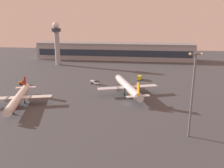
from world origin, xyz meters
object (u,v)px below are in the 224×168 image
control_tower (57,40)px  fuel_truck (95,82)px  maintenance_van (22,83)px  airplane_taxiway_distant (19,98)px  airplane_near_gate (128,87)px  apron_light_west (193,91)px  catering_truck (140,78)px

control_tower → fuel_truck: (46.17, -59.69, -20.30)m
maintenance_van → airplane_taxiway_distant: bearing=-7.3°
airplane_near_gate → maintenance_van: 68.45m
control_tower → apron_light_west: size_ratio=1.25×
catering_truck → fuel_truck: (-27.87, -14.70, -0.21)m
control_tower → fuel_truck: control_tower is taller
airplane_taxiway_distant → maintenance_van: size_ratio=8.60×
airplane_near_gate → catering_truck: 32.75m
maintenance_van → apron_light_west: bearing=25.5°
maintenance_van → apron_light_west: size_ratio=0.15×
airplane_taxiway_distant → maintenance_van: (-16.99, 35.34, -2.67)m
airplane_taxiway_distant → apron_light_west: size_ratio=1.30×
control_tower → apron_light_west: control_tower is taller
catering_truck → fuel_truck: catering_truck is taller
airplane_taxiway_distant → catering_truck: airplane_taxiway_distant is taller
airplane_near_gate → airplane_taxiway_distant: bearing=-174.6°
airplane_near_gate → maintenance_van: (-67.52, 10.81, -3.00)m
airplane_near_gate → catering_truck: (6.00, 32.09, -2.60)m
control_tower → apron_light_west: (93.03, -123.06, -4.76)m
airplane_taxiway_distant → apron_light_west: (75.52, -21.46, 13.05)m
airplane_taxiway_distant → fuel_truck: bearing=-140.0°
airplane_near_gate → fuel_truck: bearing=121.0°
control_tower → fuel_truck: bearing=-52.3°
airplane_taxiway_distant → maintenance_van: airplane_taxiway_distant is taller
catering_truck → maintenance_van: bearing=-152.2°
control_tower → maintenance_van: bearing=-89.6°
fuel_truck → apron_light_west: (46.85, -63.37, 15.54)m
apron_light_west → maintenance_van: bearing=148.5°
fuel_truck → apron_light_west: apron_light_west is taller
control_tower → maintenance_van: control_tower is taller
catering_truck → fuel_truck: 31.51m
control_tower → airplane_taxiway_distant: (17.51, -101.61, -17.81)m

